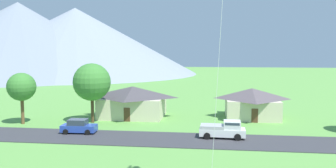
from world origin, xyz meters
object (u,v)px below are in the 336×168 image
(tree_near_left, at_px, (22,87))
(parked_car_blue_west_end, at_px, (79,126))
(house_left_center, at_px, (133,101))
(tree_center, at_px, (92,82))
(pickup_truck_white_west_side, at_px, (224,129))
(house_leftmost, at_px, (252,102))

(tree_near_left, relative_size, parked_car_blue_west_end, 1.66)
(house_left_center, bearing_deg, tree_center, -133.11)
(tree_near_left, xyz_separation_m, pickup_truck_white_west_side, (27.23, -4.46, -4.05))
(house_leftmost, xyz_separation_m, parked_car_blue_west_end, (-22.09, -12.80, -1.44))
(house_leftmost, height_order, tree_near_left, tree_near_left)
(tree_center, distance_m, parked_car_blue_west_end, 8.01)
(pickup_truck_white_west_side, bearing_deg, house_left_center, 139.30)
(tree_near_left, distance_m, parked_car_blue_west_end, 11.50)
(tree_center, xyz_separation_m, pickup_truck_white_west_side, (17.96, -6.51, -4.66))
(tree_near_left, bearing_deg, house_leftmost, 14.91)
(tree_near_left, bearing_deg, pickup_truck_white_west_side, -9.31)
(house_left_center, distance_m, pickup_truck_white_west_side, 17.63)
(house_left_center, xyz_separation_m, tree_center, (-4.64, -4.95, 3.30))
(tree_center, bearing_deg, house_left_center, 46.89)
(parked_car_blue_west_end, xyz_separation_m, pickup_truck_white_west_side, (17.45, -0.15, 0.19))
(house_leftmost, xyz_separation_m, house_left_center, (-17.96, -1.49, 0.10))
(house_leftmost, height_order, parked_car_blue_west_end, house_leftmost)
(tree_center, bearing_deg, pickup_truck_white_west_side, -19.92)
(parked_car_blue_west_end, bearing_deg, tree_center, 94.60)
(parked_car_blue_west_end, bearing_deg, house_left_center, 69.96)
(house_leftmost, bearing_deg, house_left_center, -175.26)
(house_left_center, height_order, parked_car_blue_west_end, house_left_center)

